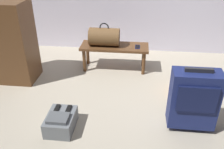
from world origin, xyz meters
name	(u,v)px	position (x,y,z in m)	size (l,w,h in m)	color
ground_plane	(127,98)	(0.00, 0.00, 0.00)	(6.60, 6.60, 0.00)	#B2A893
bench	(115,49)	(-0.24, 0.79, 0.32)	(1.00, 0.36, 0.38)	brown
duffel_bag_brown	(104,37)	(-0.39, 0.79, 0.51)	(0.44, 0.26, 0.34)	brown
cell_phone	(137,47)	(0.10, 0.77, 0.39)	(0.07, 0.14, 0.01)	#191E4C
suitcase_upright_navy	(194,99)	(0.68, -0.46, 0.36)	(0.47, 0.25, 0.71)	navy
backpack_orange	(188,88)	(0.77, 0.19, 0.09)	(0.28, 0.38, 0.21)	orange
backpack_grey	(61,121)	(-0.67, -0.62, 0.09)	(0.28, 0.38, 0.21)	slate
side_cabinet	(11,42)	(-1.59, 0.35, 0.55)	(0.56, 0.44, 1.10)	brown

